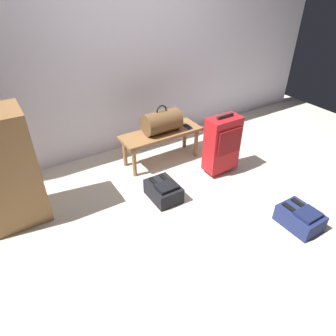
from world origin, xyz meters
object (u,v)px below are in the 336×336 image
duffel_bag_brown (162,122)px  backpack_navy (300,218)px  bench (161,136)px  suitcase_upright_red (222,144)px  side_cabinet (3,171)px  backpack_dark (164,191)px  cell_phone (187,127)px

duffel_bag_brown → backpack_navy: size_ratio=1.16×
bench → suitcase_upright_red: bearing=-51.2°
duffel_bag_brown → side_cabinet: 1.75m
bench → duffel_bag_brown: duffel_bag_brown is taller
bench → duffel_bag_brown: 0.19m
backpack_navy → side_cabinet: side_cabinet is taller
bench → backpack_navy: size_ratio=2.63×
duffel_bag_brown → bench: bearing=-180.0°
duffel_bag_brown → backpack_dark: bearing=-119.7°
backpack_dark → suitcase_upright_red: bearing=5.4°
bench → cell_phone: cell_phone is taller
suitcase_upright_red → backpack_navy: size_ratio=1.93×
suitcase_upright_red → bench: bearing=128.8°
suitcase_upright_red → duffel_bag_brown: bearing=128.2°
duffel_bag_brown → backpack_dark: 0.88m
bench → backpack_dark: (-0.37, -0.66, -0.25)m
suitcase_upright_red → backpack_navy: (0.05, -1.11, -0.28)m
duffel_bag_brown → backpack_navy: bearing=-73.4°
backpack_dark → duffel_bag_brown: bearing=60.3°
backpack_navy → side_cabinet: (-2.24, 1.51, 0.46)m
bench → backpack_dark: bench is taller
suitcase_upright_red → cell_phone: bearing=103.1°
duffel_bag_brown → suitcase_upright_red: 0.75m
backpack_dark → backpack_navy: bearing=-49.5°
suitcase_upright_red → backpack_dark: (-0.83, -0.08, -0.28)m
suitcase_upright_red → backpack_navy: suitcase_upright_red is taller
duffel_bag_brown → cell_phone: (0.34, -0.06, -0.13)m
backpack_dark → side_cabinet: 1.52m
duffel_bag_brown → backpack_dark: duffel_bag_brown is taller
bench → cell_phone: 0.36m
side_cabinet → bench: bearing=5.8°
cell_phone → backpack_navy: 1.67m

